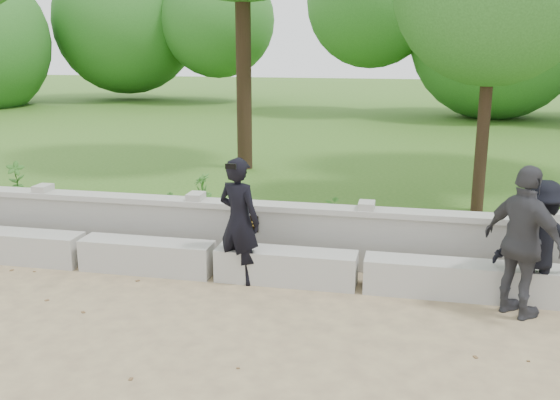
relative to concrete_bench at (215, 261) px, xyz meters
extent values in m
plane|color=tan|center=(0.00, -1.90, -0.22)|extent=(80.00, 80.00, 0.00)
cube|color=#2F5A16|center=(0.00, 12.10, -0.10)|extent=(40.00, 22.00, 0.25)
cube|color=#ADABA4|center=(-3.00, 0.00, 0.00)|extent=(1.90, 0.45, 0.45)
cube|color=#ADABA4|center=(-1.00, 0.00, 0.00)|extent=(1.90, 0.45, 0.45)
cube|color=#ADABA4|center=(1.00, 0.00, 0.00)|extent=(1.90, 0.45, 0.45)
cube|color=#ADABA4|center=(3.00, 0.00, 0.00)|extent=(1.90, 0.45, 0.45)
cube|color=#A3A09A|center=(0.00, 0.70, 0.18)|extent=(12.50, 0.25, 0.82)
cube|color=#ADABA4|center=(0.00, 0.70, 0.64)|extent=(12.50, 0.35, 0.08)
cube|color=black|center=(0.30, 0.56, 0.40)|extent=(0.36, 0.02, 0.24)
imported|color=black|center=(0.39, -0.10, 0.63)|extent=(0.73, 0.62, 1.71)
cube|color=black|center=(0.39, -0.44, 1.43)|extent=(0.14, 0.07, 0.07)
imported|color=black|center=(4.13, -0.10, 0.56)|extent=(1.03, 0.61, 1.58)
imported|color=#36363A|center=(3.89, -0.45, 0.68)|extent=(1.06, 1.07, 1.81)
cylinder|color=#382619|center=(-1.27, 6.27, 2.61)|extent=(0.35, 0.35, 5.17)
cylinder|color=#382619|center=(3.75, 3.41, 1.60)|extent=(0.21, 0.21, 3.15)
imported|color=#366F25|center=(-4.94, 2.78, 0.36)|extent=(0.42, 0.36, 0.66)
imported|color=#366F25|center=(-1.26, 1.40, 0.30)|extent=(0.31, 0.35, 0.55)
imported|color=#366F25|center=(1.61, 1.40, 0.32)|extent=(0.68, 0.69, 0.58)
imported|color=#366F25|center=(-1.07, 2.60, 0.34)|extent=(0.47, 0.47, 0.63)
camera|label=1|loc=(2.58, -7.74, 2.93)|focal=40.00mm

